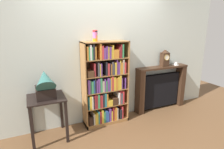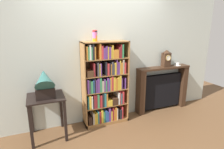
{
  "view_description": "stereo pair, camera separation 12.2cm",
  "coord_description": "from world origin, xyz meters",
  "px_view_note": "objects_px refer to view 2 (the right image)",
  "views": [
    {
      "loc": [
        -1.26,
        -2.94,
        1.85
      ],
      "look_at": [
        0.14,
        0.14,
        0.94
      ],
      "focal_mm": 29.96,
      "sensor_mm": 36.0,
      "label": 1
    },
    {
      "loc": [
        -1.15,
        -2.98,
        1.85
      ],
      "look_at": [
        0.14,
        0.14,
        0.94
      ],
      "focal_mm": 29.96,
      "sensor_mm": 36.0,
      "label": 2
    }
  ],
  "objects_px": {
    "side_table_left": "(47,106)",
    "fireplace_mantel": "(162,89)",
    "gramophone": "(44,84)",
    "cup_stack": "(95,36)",
    "bookshelf": "(104,86)",
    "teacup_with_saucer": "(177,64)",
    "mantel_clock": "(166,58)"
  },
  "relations": [
    {
      "from": "fireplace_mantel",
      "to": "gramophone",
      "type": "bearing_deg",
      "value": -174.25
    },
    {
      "from": "bookshelf",
      "to": "cup_stack",
      "type": "xyz_separation_m",
      "value": [
        -0.16,
        0.02,
        0.93
      ]
    },
    {
      "from": "teacup_with_saucer",
      "to": "mantel_clock",
      "type": "bearing_deg",
      "value": -179.57
    },
    {
      "from": "side_table_left",
      "to": "teacup_with_saucer",
      "type": "bearing_deg",
      "value": 3.35
    },
    {
      "from": "mantel_clock",
      "to": "teacup_with_saucer",
      "type": "height_order",
      "value": "mantel_clock"
    },
    {
      "from": "side_table_left",
      "to": "mantel_clock",
      "type": "xyz_separation_m",
      "value": [
        2.47,
        0.16,
        0.6
      ]
    },
    {
      "from": "bookshelf",
      "to": "teacup_with_saucer",
      "type": "distance_m",
      "value": 1.75
    },
    {
      "from": "teacup_with_saucer",
      "to": "side_table_left",
      "type": "bearing_deg",
      "value": -176.65
    },
    {
      "from": "gramophone",
      "to": "mantel_clock",
      "type": "xyz_separation_m",
      "value": [
        2.47,
        0.22,
        0.2
      ]
    },
    {
      "from": "fireplace_mantel",
      "to": "teacup_with_saucer",
      "type": "bearing_deg",
      "value": -3.14
    },
    {
      "from": "side_table_left",
      "to": "fireplace_mantel",
      "type": "bearing_deg",
      "value": 4.3
    },
    {
      "from": "fireplace_mantel",
      "to": "mantel_clock",
      "type": "relative_size",
      "value": 3.4
    },
    {
      "from": "cup_stack",
      "to": "mantel_clock",
      "type": "xyz_separation_m",
      "value": [
        1.57,
        0.04,
        -0.5
      ]
    },
    {
      "from": "cup_stack",
      "to": "side_table_left",
      "type": "xyz_separation_m",
      "value": [
        -0.89,
        -0.12,
        -1.11
      ]
    },
    {
      "from": "side_table_left",
      "to": "mantel_clock",
      "type": "bearing_deg",
      "value": 3.72
    },
    {
      "from": "bookshelf",
      "to": "teacup_with_saucer",
      "type": "relative_size",
      "value": 10.69
    },
    {
      "from": "fireplace_mantel",
      "to": "side_table_left",
      "type": "bearing_deg",
      "value": -175.7
    },
    {
      "from": "bookshelf",
      "to": "fireplace_mantel",
      "type": "height_order",
      "value": "bookshelf"
    },
    {
      "from": "cup_stack",
      "to": "gramophone",
      "type": "distance_m",
      "value": 1.15
    },
    {
      "from": "side_table_left",
      "to": "teacup_with_saucer",
      "type": "relative_size",
      "value": 4.99
    },
    {
      "from": "cup_stack",
      "to": "teacup_with_saucer",
      "type": "height_order",
      "value": "cup_stack"
    },
    {
      "from": "mantel_clock",
      "to": "side_table_left",
      "type": "bearing_deg",
      "value": -176.28
    },
    {
      "from": "side_table_left",
      "to": "teacup_with_saucer",
      "type": "height_order",
      "value": "teacup_with_saucer"
    },
    {
      "from": "teacup_with_saucer",
      "to": "gramophone",
      "type": "bearing_deg",
      "value": -175.38
    },
    {
      "from": "bookshelf",
      "to": "side_table_left",
      "type": "distance_m",
      "value": 1.07
    },
    {
      "from": "bookshelf",
      "to": "fireplace_mantel",
      "type": "bearing_deg",
      "value": 3.24
    },
    {
      "from": "cup_stack",
      "to": "gramophone",
      "type": "height_order",
      "value": "cup_stack"
    },
    {
      "from": "cup_stack",
      "to": "side_table_left",
      "type": "bearing_deg",
      "value": -172.17
    },
    {
      "from": "gramophone",
      "to": "fireplace_mantel",
      "type": "bearing_deg",
      "value": 5.75
    },
    {
      "from": "fireplace_mantel",
      "to": "teacup_with_saucer",
      "type": "relative_size",
      "value": 8.34
    },
    {
      "from": "side_table_left",
      "to": "fireplace_mantel",
      "type": "height_order",
      "value": "fireplace_mantel"
    },
    {
      "from": "bookshelf",
      "to": "side_table_left",
      "type": "xyz_separation_m",
      "value": [
        -1.05,
        -0.1,
        -0.18
      ]
    }
  ]
}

